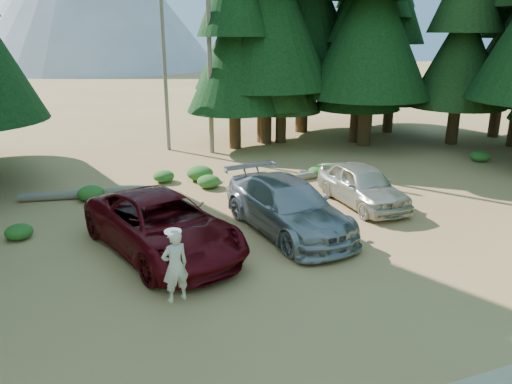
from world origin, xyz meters
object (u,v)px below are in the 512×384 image
(log_mid, at_px, (332,172))
(red_pickup, at_px, (162,225))
(silver_minivan_right, at_px, (362,185))
(log_left, at_px, (85,194))
(frisbee_player, at_px, (175,265))
(silver_minivan_center, at_px, (288,206))
(log_right, at_px, (280,181))

(log_mid, bearing_deg, red_pickup, -127.53)
(red_pickup, xyz_separation_m, silver_minivan_right, (7.70, 1.48, -0.08))
(log_left, height_order, log_mid, log_left)
(red_pickup, bearing_deg, frisbee_player, -112.66)
(red_pickup, relative_size, log_left, 1.26)
(silver_minivan_right, bearing_deg, silver_minivan_center, -159.17)
(red_pickup, distance_m, silver_minivan_right, 7.85)
(log_right, bearing_deg, silver_minivan_center, -121.27)
(log_left, bearing_deg, red_pickup, -62.40)
(log_right, bearing_deg, red_pickup, -150.13)
(silver_minivan_right, relative_size, log_left, 0.93)
(frisbee_player, height_order, log_left, frisbee_player)
(log_right, bearing_deg, silver_minivan_right, -72.53)
(red_pickup, distance_m, frisbee_player, 3.94)
(frisbee_player, bearing_deg, log_mid, -146.98)
(silver_minivan_center, bearing_deg, log_left, 129.27)
(silver_minivan_center, bearing_deg, red_pickup, 176.28)
(log_left, bearing_deg, silver_minivan_center, -34.09)
(red_pickup, bearing_deg, log_mid, 16.04)
(log_right, bearing_deg, frisbee_player, -135.88)
(log_mid, distance_m, log_right, 2.81)
(red_pickup, distance_m, log_mid, 10.25)
(frisbee_player, bearing_deg, log_right, -138.29)
(log_right, bearing_deg, log_left, 162.29)
(log_left, xyz_separation_m, log_right, (7.76, -1.06, -0.01))
(log_right, bearing_deg, log_mid, -0.43)
(frisbee_player, xyz_separation_m, log_mid, (9.15, 9.26, -1.29))
(red_pickup, bearing_deg, log_right, 24.00)
(silver_minivan_right, relative_size, log_right, 0.90)
(log_left, bearing_deg, silver_minivan_right, -14.71)
(silver_minivan_right, height_order, frisbee_player, frisbee_player)
(silver_minivan_center, xyz_separation_m, frisbee_player, (-4.52, -4.04, 0.58))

